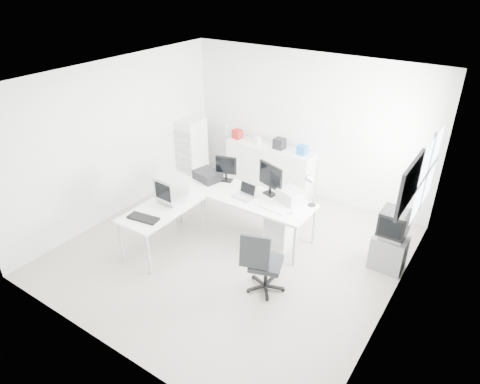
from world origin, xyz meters
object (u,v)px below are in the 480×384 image
Objects in this scene: crt_tv at (394,225)px; inkjet_printer at (208,175)px; tv_cabinet at (388,252)px; sideboard at (270,167)px; main_desk at (244,214)px; drawer_pedestal at (281,228)px; crt_monitor at (171,188)px; laptop at (244,192)px; side_desk at (164,228)px; lcd_monitor_small at (226,168)px; laser_printer at (290,196)px; filing_cabinet at (192,149)px; office_chair at (266,261)px; lcd_monitor_large at (270,179)px.

inkjet_printer is at bearing -174.23° from crt_tv.
sideboard is (-2.85, 1.26, 0.19)m from tv_cabinet.
main_desk is 1.76m from sideboard.
crt_monitor is (-1.55, -0.90, 0.69)m from drawer_pedestal.
crt_tv reaches higher than laptop.
side_desk is 3.99× the size of laptop.
lcd_monitor_small is 1.28× the size of laser_printer.
crt_monitor is at bearing -133.85° from laptop.
crt_monitor is 2.62m from sideboard.
laser_printer is at bearing -172.77° from crt_tv.
filing_cabinet is (-1.28, 2.29, 0.28)m from side_desk.
tv_cabinet is 0.41× the size of filing_cabinet.
crt_tv is (2.92, 0.18, -0.22)m from lcd_monitor_small.
crt_tv is (2.37, 0.43, 0.39)m from main_desk.
office_chair is (1.92, -0.21, -0.50)m from crt_monitor.
lcd_monitor_large reaches higher than main_desk.
office_chair reaches higher than sideboard.
filing_cabinet is at bearing 158.01° from drawer_pedestal.
lcd_monitor_small reaches higher than laptop.
crt_monitor is 3.54m from tv_cabinet.
office_chair is at bearing -44.79° from main_desk.
crt_tv reaches higher than tv_cabinet.
main_desk is 0.92m from laser_printer.
side_desk is 1.92m from office_chair.
office_chair is (1.92, -1.16, -0.34)m from inkjet_printer.
inkjet_printer is 0.84× the size of tv_cabinet.
lcd_monitor_large is 0.30× the size of sideboard.
lcd_monitor_large reaches higher than tv_cabinet.
sideboard is at bearing 125.90° from drawer_pedestal.
tv_cabinet is 3.13m from sideboard.
laptop is at bearing -167.23° from crt_tv.
crt_tv reaches higher than office_chair.
office_chair is (0.32, -1.28, -0.36)m from laser_printer.
main_desk is 4.32× the size of lcd_monitor_large.
filing_cabinet is (-2.48, 0.94, -0.37)m from lcd_monitor_large.
office_chair is (1.02, -0.96, -0.37)m from laptop.
sideboard is (0.06, 1.44, -0.52)m from lcd_monitor_small.
side_desk is 1.51m from lcd_monitor_small.
side_desk is (-0.85, -1.10, 0.00)m from main_desk.
crt_tv is (3.22, 1.53, 0.39)m from side_desk.
sideboard is (-1.24, 1.47, -0.39)m from laser_printer.
sideboard reaches higher than drawer_pedestal.
lcd_monitor_small is (0.30, 0.15, 0.16)m from inkjet_printer.
crt_tv is 0.38× the size of filing_cabinet.
inkjet_printer reaches higher than main_desk.
main_desk is at bearing 48.75° from crt_monitor.
filing_cabinet reaches higher than tv_cabinet.
inkjet_printer is at bearing -174.23° from tv_cabinet.
main_desk is at bearing 122.91° from laptop.
crt_monitor is 0.49× the size of office_chair.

